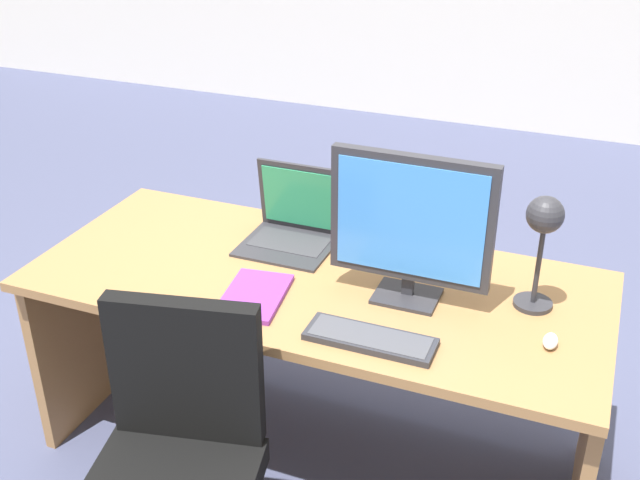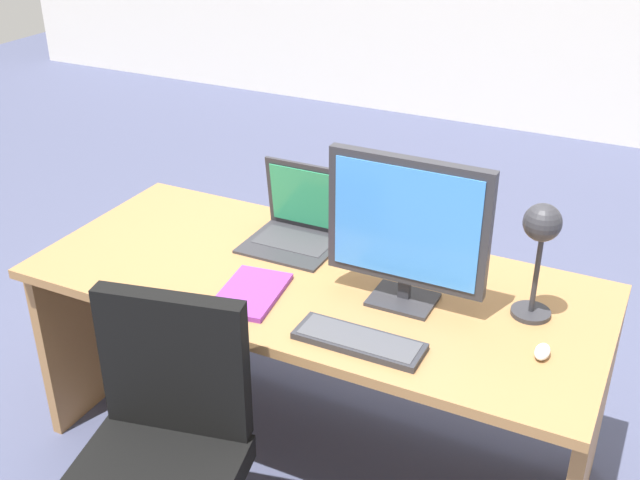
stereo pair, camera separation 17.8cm
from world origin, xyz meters
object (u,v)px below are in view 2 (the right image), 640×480
monitor (407,226)px  mouse (542,352)px  keyboard (359,341)px  desk_lamp (541,237)px  desk (322,323)px  laptop (300,217)px  book (251,293)px

monitor → mouse: size_ratio=6.68×
keyboard → desk_lamp: bearing=40.6°
desk → laptop: size_ratio=5.97×
desk → laptop: bearing=134.4°
desk → keyboard: bearing=-49.8°
monitor → mouse: (0.45, -0.10, -0.25)m
monitor → desk_lamp: (0.37, 0.08, 0.01)m
keyboard → mouse: (0.48, 0.17, 0.01)m
laptop → book: size_ratio=1.03×
desk_lamp → book: bearing=-162.7°
desk → keyboard: size_ratio=5.01×
laptop → keyboard: size_ratio=0.84×
keyboard → desk_lamp: (0.40, 0.35, 0.26)m
desk → laptop: 0.38m
desk_lamp → book: (-0.82, -0.25, -0.27)m
desk → keyboard: 0.49m
monitor → keyboard: (-0.03, -0.27, -0.25)m
keyboard → mouse: size_ratio=5.02×
laptop → book: laptop is taller
mouse → book: (-0.90, -0.08, -0.01)m
desk → desk_lamp: bearing=1.0°
book → keyboard: bearing=-12.6°
desk_lamp → book: 0.90m
laptop → desk_lamp: size_ratio=0.83×
mouse → desk_lamp: size_ratio=0.20×
laptop → desk: bearing=-45.6°
mouse → monitor: bearing=167.6°
keyboard → desk_lamp: size_ratio=0.99×
desk → book: book is taller
laptop → keyboard: laptop is taller
keyboard → monitor: bearing=83.7°
monitor → mouse: bearing=-12.4°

